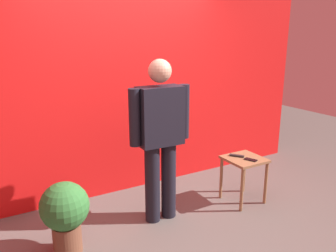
{
  "coord_description": "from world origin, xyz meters",
  "views": [
    {
      "loc": [
        -1.55,
        -2.56,
        1.95
      ],
      "look_at": [
        0.23,
        0.55,
        0.97
      ],
      "focal_mm": 36.08,
      "sensor_mm": 36.0,
      "label": 1
    }
  ],
  "objects_px": {
    "standing_person": "(160,134)",
    "side_table": "(244,166)",
    "tv_remote": "(237,156)",
    "cell_phone": "(251,160)",
    "potted_plant": "(65,212)"
  },
  "relations": [
    {
      "from": "cell_phone",
      "to": "potted_plant",
      "type": "distance_m",
      "value": 2.1
    },
    {
      "from": "side_table",
      "to": "potted_plant",
      "type": "relative_size",
      "value": 0.8
    },
    {
      "from": "potted_plant",
      "to": "tv_remote",
      "type": "bearing_deg",
      "value": 1.17
    },
    {
      "from": "tv_remote",
      "to": "potted_plant",
      "type": "height_order",
      "value": "potted_plant"
    },
    {
      "from": "side_table",
      "to": "cell_phone",
      "type": "relative_size",
      "value": 3.81
    },
    {
      "from": "tv_remote",
      "to": "cell_phone",
      "type": "bearing_deg",
      "value": -108.29
    },
    {
      "from": "standing_person",
      "to": "side_table",
      "type": "height_order",
      "value": "standing_person"
    },
    {
      "from": "side_table",
      "to": "potted_plant",
      "type": "height_order",
      "value": "potted_plant"
    },
    {
      "from": "cell_phone",
      "to": "side_table",
      "type": "bearing_deg",
      "value": 75.3
    },
    {
      "from": "cell_phone",
      "to": "potted_plant",
      "type": "bearing_deg",
      "value": 153.83
    },
    {
      "from": "standing_person",
      "to": "cell_phone",
      "type": "xyz_separation_m",
      "value": [
        1.06,
        -0.23,
        -0.41
      ]
    },
    {
      "from": "standing_person",
      "to": "side_table",
      "type": "distance_m",
      "value": 1.18
    },
    {
      "from": "side_table",
      "to": "standing_person",
      "type": "bearing_deg",
      "value": 172.19
    },
    {
      "from": "side_table",
      "to": "potted_plant",
      "type": "xyz_separation_m",
      "value": [
        -2.08,
        0.04,
        -0.04
      ]
    },
    {
      "from": "standing_person",
      "to": "cell_phone",
      "type": "distance_m",
      "value": 1.16
    }
  ]
}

